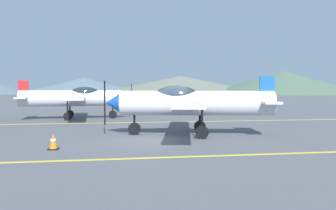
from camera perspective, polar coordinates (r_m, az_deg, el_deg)
ground_plane at (r=14.80m, az=-0.40°, el=-5.75°), size 400.00×400.00×0.00m
apron_line_near at (r=10.96m, az=2.79°, el=-8.72°), size 80.00×0.16×0.01m
apron_line_far at (r=22.22m, az=-3.36°, el=-2.92°), size 80.00×0.16×0.01m
airplane_near at (r=15.89m, az=3.70°, el=0.49°), size 8.14×9.27×2.78m
airplane_mid at (r=25.38m, az=-15.25°, el=1.22°), size 8.06×9.29×2.78m
traffic_cone_front at (r=12.91m, az=-18.79°, el=-5.85°), size 0.36×0.36×0.59m
hill_centerleft at (r=171.91m, az=-13.99°, el=3.18°), size 62.26×62.26×7.79m
hill_centerright at (r=167.88m, az=2.13°, el=3.43°), size 86.38×86.38×8.76m
hill_right at (r=157.19m, az=18.70°, el=3.61°), size 68.42×68.42×10.23m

